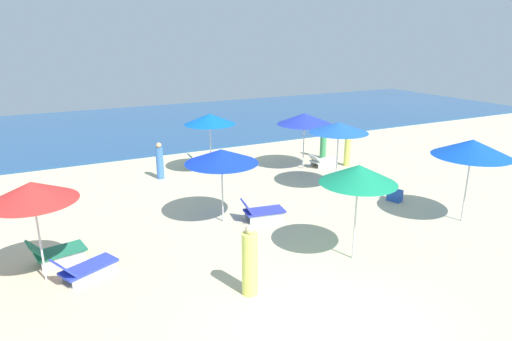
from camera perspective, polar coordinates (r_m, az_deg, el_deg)
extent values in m
plane|color=beige|center=(9.42, 10.69, -19.89)|extent=(60.00, 60.00, 0.00)
cube|color=#255085|center=(29.09, -16.98, 5.45)|extent=(60.00, 15.36, 0.12)
cylinder|color=silver|center=(11.50, -26.42, -8.36)|extent=(0.05, 0.05, 2.05)
cone|color=red|center=(11.06, -27.28, -2.46)|extent=(1.99, 1.99, 0.46)
cube|color=silver|center=(12.40, -23.80, -10.76)|extent=(1.07, 0.24, 0.26)
cube|color=silver|center=(12.91, -24.46, -9.71)|extent=(1.07, 0.24, 0.26)
cube|color=#227855|center=(12.59, -24.23, -9.58)|extent=(1.30, 0.89, 0.06)
cube|color=#227855|center=(12.42, -26.81, -9.28)|extent=(0.51, 0.71, 0.43)
cube|color=silver|center=(11.52, -20.30, -12.68)|extent=(1.10, 0.55, 0.20)
cube|color=silver|center=(11.90, -21.61, -11.83)|extent=(1.10, 0.55, 0.20)
cube|color=blue|center=(11.65, -21.04, -11.68)|extent=(1.45, 1.09, 0.06)
cube|color=blue|center=(11.29, -23.85, -11.69)|extent=(0.59, 0.67, 0.48)
cylinder|color=silver|center=(15.05, 25.79, -2.21)|extent=(0.05, 0.05, 2.14)
cone|color=blue|center=(14.71, 26.46, 2.68)|extent=(2.33, 2.33, 0.52)
cylinder|color=silver|center=(13.60, -4.42, -2.91)|extent=(0.05, 0.05, 1.93)
cone|color=#1133D5|center=(13.24, -4.54, 1.88)|extent=(2.27, 2.27, 0.43)
cube|color=silver|center=(13.79, 1.48, -6.32)|extent=(1.13, 0.21, 0.25)
cube|color=silver|center=(14.26, 0.75, -5.49)|extent=(1.13, 0.21, 0.25)
cube|color=#333DB5|center=(13.97, 1.11, -5.31)|extent=(1.35, 0.82, 0.06)
cube|color=#333DB5|center=(13.72, -1.19, -4.82)|extent=(0.38, 0.64, 0.43)
cylinder|color=silver|center=(19.17, 6.25, 3.14)|extent=(0.05, 0.05, 2.00)
cone|color=#2033B2|center=(18.91, 6.37, 6.76)|extent=(2.37, 2.37, 0.47)
cube|color=silver|center=(19.72, 9.41, 0.73)|extent=(1.11, 0.12, 0.22)
cube|color=silver|center=(20.12, 8.43, 1.11)|extent=(1.11, 0.12, 0.22)
cube|color=silver|center=(19.88, 8.93, 1.31)|extent=(1.27, 0.71, 0.06)
cube|color=silver|center=(19.49, 7.67, 1.57)|extent=(0.40, 0.62, 0.38)
cylinder|color=silver|center=(11.60, 12.84, -6.52)|extent=(0.05, 0.05, 2.11)
cone|color=#168C5D|center=(11.15, 13.28, -0.44)|extent=(1.97, 1.97, 0.48)
cylinder|color=silver|center=(18.54, -5.95, 2.85)|extent=(0.05, 0.05, 2.11)
cone|color=blue|center=(18.27, -6.07, 6.72)|extent=(2.14, 2.14, 0.44)
cube|color=silver|center=(19.53, -6.39, 0.65)|extent=(1.12, 0.13, 0.19)
cube|color=silver|center=(20.03, -6.83, 1.06)|extent=(1.12, 0.13, 0.19)
cube|color=#1D7577|center=(19.75, -6.63, 1.20)|extent=(1.30, 0.74, 0.06)
cube|color=#1D7577|center=(19.56, -8.26, 1.53)|extent=(0.42, 0.64, 0.40)
cylinder|color=silver|center=(16.62, 10.54, 1.16)|extent=(0.05, 0.05, 2.23)
cone|color=blue|center=(16.31, 10.79, 5.57)|extent=(2.19, 2.19, 0.38)
cylinder|color=#E7F16B|center=(9.97, -0.81, -12.13)|extent=(0.40, 0.40, 1.50)
sphere|color=beige|center=(9.59, -0.83, -7.74)|extent=(0.21, 0.21, 0.21)
cylinder|color=#427AD1|center=(18.20, -12.47, 0.93)|extent=(0.30, 0.30, 1.30)
sphere|color=tan|center=(18.01, -12.63, 3.23)|extent=(0.23, 0.23, 0.23)
cylinder|color=#EEF862|center=(19.97, 11.89, 2.68)|extent=(0.41, 0.41, 1.48)
sphere|color=beige|center=(19.78, 12.04, 5.03)|extent=(0.22, 0.22, 0.22)
cylinder|color=#46A760|center=(21.05, 8.80, 3.59)|extent=(0.33, 0.33, 1.48)
sphere|color=tan|center=(20.87, 8.91, 5.88)|extent=(0.26, 0.26, 0.26)
cube|color=#204FB4|center=(16.27, 17.72, -3.11)|extent=(0.47, 0.56, 0.41)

